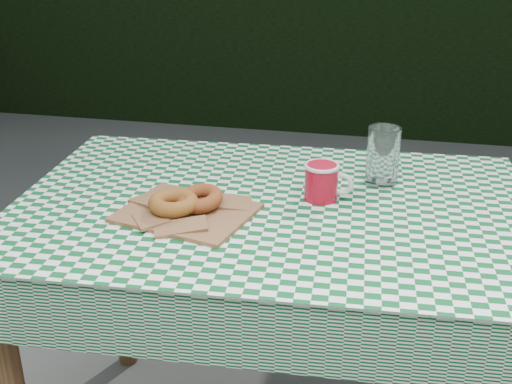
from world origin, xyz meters
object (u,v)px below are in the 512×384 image
at_px(paper_bag, 187,211).
at_px(coffee_mug, 321,182).
at_px(table, 271,341).
at_px(drinking_glass, 383,156).

xyz_separation_m(paper_bag, coffee_mug, (0.28, 0.14, 0.04)).
distance_m(table, coffee_mug, 0.44).
bearing_deg(paper_bag, coffee_mug, 27.49).
height_order(coffee_mug, drinking_glass, drinking_glass).
distance_m(paper_bag, coffee_mug, 0.31).
xyz_separation_m(table, coffee_mug, (0.10, 0.05, 0.42)).
bearing_deg(drinking_glass, coffee_mug, -136.31).
xyz_separation_m(coffee_mug, drinking_glass, (0.13, 0.13, 0.03)).
distance_m(coffee_mug, drinking_glass, 0.19).
relative_size(table, drinking_glass, 8.18).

